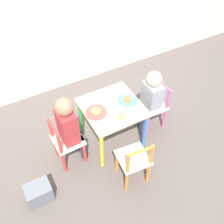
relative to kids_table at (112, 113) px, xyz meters
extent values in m
plane|color=#5B514C|center=(0.00, 0.00, -0.40)|extent=(6.00, 6.00, 0.00)
cube|color=beige|center=(0.00, 0.00, 0.07)|extent=(0.53, 0.53, 0.02)
cylinder|color=yellow|center=(-0.23, -0.23, -0.17)|extent=(0.04, 0.04, 0.47)
cylinder|color=#387AD1|center=(0.23, -0.23, -0.17)|extent=(0.04, 0.04, 0.47)
cylinder|color=green|center=(-0.23, 0.23, -0.17)|extent=(0.04, 0.04, 0.47)
cylinder|color=teal|center=(0.23, 0.23, -0.17)|extent=(0.04, 0.04, 0.47)
cube|color=silver|center=(-0.46, -0.01, -0.11)|extent=(0.27, 0.27, 0.02)
cylinder|color=#DB3D38|center=(-0.36, -0.12, -0.26)|extent=(0.03, 0.03, 0.28)
cylinder|color=#DB3D38|center=(-0.36, 0.10, -0.26)|extent=(0.03, 0.03, 0.28)
cylinder|color=#DB3D38|center=(-0.57, -0.12, -0.26)|extent=(0.03, 0.03, 0.28)
cylinder|color=#DB3D38|center=(-0.57, 0.09, -0.26)|extent=(0.03, 0.03, 0.28)
cylinder|color=#DB3D38|center=(-0.57, -0.12, 0.01)|extent=(0.03, 0.03, 0.26)
cylinder|color=#DB3D38|center=(-0.57, 0.09, 0.01)|extent=(0.03, 0.03, 0.26)
cylinder|color=#DB3D38|center=(-0.57, -0.01, 0.12)|extent=(0.03, 0.21, 0.02)
cube|color=silver|center=(0.46, -0.01, -0.11)|extent=(0.27, 0.27, 0.02)
cylinder|color=#E5599E|center=(0.36, 0.10, -0.26)|extent=(0.03, 0.03, 0.28)
cylinder|color=#E5599E|center=(0.36, -0.11, -0.26)|extent=(0.03, 0.03, 0.28)
cylinder|color=#E5599E|center=(0.57, 0.09, -0.26)|extent=(0.03, 0.03, 0.28)
cylinder|color=#E5599E|center=(0.57, -0.12, -0.26)|extent=(0.03, 0.03, 0.28)
cylinder|color=#E5599E|center=(0.57, 0.09, 0.01)|extent=(0.03, 0.03, 0.26)
cylinder|color=#E5599E|center=(0.57, -0.12, 0.01)|extent=(0.03, 0.03, 0.26)
cylinder|color=#E5599E|center=(0.57, -0.01, 0.12)|extent=(0.03, 0.21, 0.02)
cube|color=silver|center=(-0.04, -0.46, -0.11)|extent=(0.28, 0.28, 0.02)
cylinder|color=orange|center=(0.07, -0.37, -0.26)|extent=(0.03, 0.03, 0.28)
cylinder|color=orange|center=(-0.14, -0.35, -0.26)|extent=(0.03, 0.03, 0.28)
cylinder|color=orange|center=(0.05, -0.58, -0.26)|extent=(0.03, 0.03, 0.28)
cylinder|color=orange|center=(-0.16, -0.56, -0.26)|extent=(0.03, 0.03, 0.28)
cylinder|color=orange|center=(0.05, -0.58, 0.01)|extent=(0.03, 0.03, 0.26)
cylinder|color=orange|center=(-0.16, -0.56, 0.01)|extent=(0.03, 0.03, 0.26)
cylinder|color=orange|center=(-0.05, -0.57, 0.12)|extent=(0.21, 0.04, 0.02)
cylinder|color=#38383D|center=(-0.34, -0.06, -0.25)|extent=(0.07, 0.07, 0.30)
cylinder|color=#38383D|center=(-0.35, 0.04, -0.25)|extent=(0.07, 0.07, 0.30)
cube|color=#B23338|center=(-0.44, -0.01, 0.06)|extent=(0.15, 0.20, 0.34)
sphere|color=#A37556|center=(-0.44, -0.01, 0.30)|extent=(0.16, 0.16, 0.16)
cylinder|color=#4C608E|center=(0.35, 0.04, -0.25)|extent=(0.07, 0.07, 0.30)
cylinder|color=#4C608E|center=(0.34, -0.06, -0.25)|extent=(0.07, 0.07, 0.30)
cube|color=#999EA8|center=(0.44, -0.01, 0.03)|extent=(0.14, 0.20, 0.28)
sphere|color=beige|center=(0.44, -0.01, 0.24)|extent=(0.15, 0.15, 0.15)
cylinder|color=#E54C47|center=(-0.16, 0.00, 0.09)|extent=(0.20, 0.20, 0.01)
cylinder|color=gold|center=(-0.16, 0.00, 0.10)|extent=(0.09, 0.09, 0.02)
cylinder|color=#4C9EE0|center=(0.16, 0.00, 0.09)|extent=(0.18, 0.18, 0.01)
cylinder|color=#CC6633|center=(0.16, 0.00, 0.10)|extent=(0.08, 0.08, 0.02)
cylinder|color=white|center=(0.00, -0.16, 0.09)|extent=(0.17, 0.17, 0.01)
cylinder|color=gold|center=(0.00, -0.16, 0.10)|extent=(0.07, 0.07, 0.02)
cube|color=slate|center=(-0.86, -0.27, -0.32)|extent=(0.22, 0.17, 0.17)
camera|label=1|loc=(-0.81, -1.49, 1.79)|focal=42.00mm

